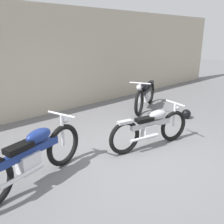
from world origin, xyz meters
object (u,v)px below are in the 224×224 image
helmet (186,114)px  motorcycle_black (145,95)px  motorcycle_silver (151,128)px  motorcycle_blue (32,156)px

helmet → motorcycle_black: (-0.18, 1.37, 0.34)m
helmet → motorcycle_black: motorcycle_black is taller
helmet → motorcycle_black: 1.43m
motorcycle_silver → motorcycle_blue: bearing=-177.1°
motorcycle_black → motorcycle_blue: (-4.41, -1.41, -0.00)m
helmet → motorcycle_silver: 2.24m
helmet → motorcycle_blue: motorcycle_blue is taller
helmet → motorcycle_blue: bearing=-179.5°
helmet → motorcycle_silver: size_ratio=0.13×
motorcycle_silver → motorcycle_black: bearing=55.4°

